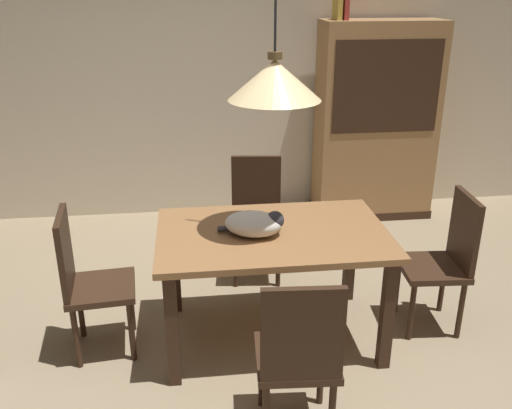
# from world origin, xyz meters

# --- Properties ---
(ground) EXTENTS (10.00, 10.00, 0.00)m
(ground) POSITION_xyz_m (0.00, 0.00, 0.00)
(ground) COLOR #998466
(back_wall) EXTENTS (6.40, 0.10, 2.90)m
(back_wall) POSITION_xyz_m (0.00, 2.65, 1.45)
(back_wall) COLOR beige
(back_wall) RESTS_ON ground
(dining_table) EXTENTS (1.40, 0.90, 0.75)m
(dining_table) POSITION_xyz_m (0.13, 0.39, 0.65)
(dining_table) COLOR olive
(dining_table) RESTS_ON ground
(chair_left_side) EXTENTS (0.44, 0.44, 0.93)m
(chair_left_side) POSITION_xyz_m (-1.00, 0.38, 0.51)
(chair_left_side) COLOR #382316
(chair_left_side) RESTS_ON ground
(chair_near_front) EXTENTS (0.43, 0.43, 0.93)m
(chair_near_front) POSITION_xyz_m (0.12, -0.49, 0.51)
(chair_near_front) COLOR #382316
(chair_near_front) RESTS_ON ground
(chair_far_back) EXTENTS (0.44, 0.44, 0.93)m
(chair_far_back) POSITION_xyz_m (0.14, 1.26, 0.51)
(chair_far_back) COLOR #382316
(chair_far_back) RESTS_ON ground
(chair_right_side) EXTENTS (0.43, 0.43, 0.93)m
(chair_right_side) POSITION_xyz_m (1.26, 0.38, 0.51)
(chair_right_side) COLOR #382316
(chair_right_side) RESTS_ON ground
(cat_sleeping) EXTENTS (0.40, 0.31, 0.16)m
(cat_sleeping) POSITION_xyz_m (0.02, 0.34, 0.83)
(cat_sleeping) COLOR silver
(cat_sleeping) RESTS_ON dining_table
(pendant_lamp) EXTENTS (0.52, 0.52, 1.30)m
(pendant_lamp) POSITION_xyz_m (0.13, 0.39, 1.66)
(pendant_lamp) COLOR beige
(hutch_bookcase) EXTENTS (1.12, 0.45, 1.85)m
(hutch_bookcase) POSITION_xyz_m (1.41, 2.32, 0.89)
(hutch_bookcase) COLOR #A87A4C
(hutch_bookcase) RESTS_ON ground
(book_yellow_short) EXTENTS (0.04, 0.20, 0.18)m
(book_yellow_short) POSITION_xyz_m (0.98, 2.32, 1.94)
(book_yellow_short) COLOR gold
(book_yellow_short) RESTS_ON hutch_bookcase
(book_red_tall) EXTENTS (0.04, 0.22, 0.28)m
(book_red_tall) POSITION_xyz_m (1.03, 2.32, 1.99)
(book_red_tall) COLOR #B73833
(book_red_tall) RESTS_ON hutch_bookcase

